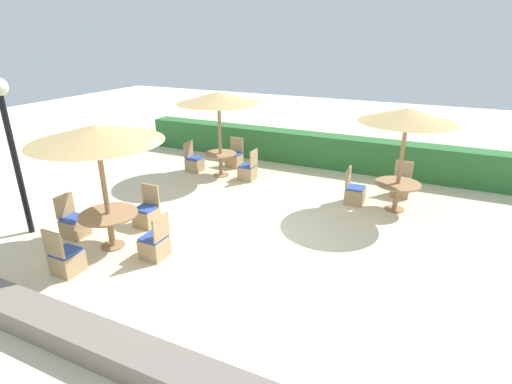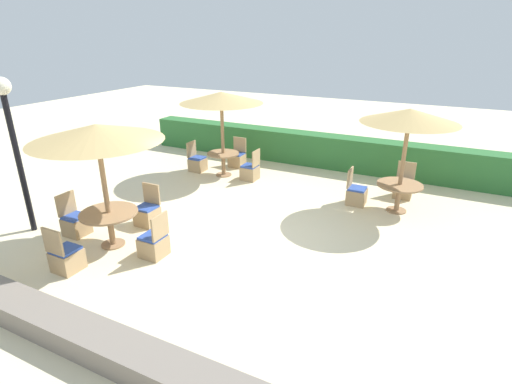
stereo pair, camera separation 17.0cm
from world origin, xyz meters
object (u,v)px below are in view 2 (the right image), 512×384
at_px(lamp_post, 10,126).
at_px(patio_chair_front_left_west, 76,223).
at_px(patio_chair_front_left_east, 154,244).
at_px(patio_chair_back_left_west, 197,163).
at_px(parasol_back_right, 410,116).
at_px(round_table_back_right, 399,190).
at_px(parasol_front_left, 97,133).
at_px(patio_chair_front_left_north, 148,214).
at_px(parasol_back_left, 221,98).
at_px(patio_chair_back_left_east, 250,171).
at_px(patio_chair_front_left_south, 66,258).
at_px(patio_chair_back_left_north, 237,159).
at_px(round_table_front_left, 109,219).
at_px(patio_chair_back_right_north, 403,188).
at_px(patio_chair_back_right_west, 356,194).
at_px(round_table_back_left, 223,158).

bearing_deg(lamp_post, patio_chair_front_left_west, 15.11).
height_order(patio_chair_front_left_east, patio_chair_back_left_west, same).
relative_size(lamp_post, parasol_back_right, 1.32).
relative_size(round_table_back_right, parasol_front_left, 0.43).
bearing_deg(patio_chair_front_left_north, patio_chair_back_left_west, -72.57).
distance_m(patio_chair_front_left_west, patio_chair_back_left_west, 4.78).
bearing_deg(round_table_back_right, patio_chair_front_left_west, -144.18).
height_order(patio_chair_front_left_north, patio_chair_back_left_west, same).
xyz_separation_m(parasol_back_left, patio_chair_back_left_east, (0.92, 0.02, -2.09)).
bearing_deg(patio_chair_front_left_south, patio_chair_front_left_east, 45.49).
height_order(parasol_back_left, patio_chair_back_left_north, parasol_back_left).
bearing_deg(round_table_front_left, patio_chair_front_left_west, 179.78).
distance_m(round_table_back_right, patio_chair_front_left_north, 6.01).
relative_size(patio_chair_front_left_south, parasol_back_left, 0.37).
xyz_separation_m(patio_chair_back_right_north, patio_chair_back_left_north, (-5.26, 0.34, 0.00)).
height_order(patio_chair_back_right_west, patio_chair_front_left_south, same).
relative_size(patio_chair_front_left_south, patio_chair_back_left_north, 1.00).
bearing_deg(parasol_front_left, parasol_back_left, 92.09).
relative_size(patio_chair_back_right_north, parasol_front_left, 0.37).
bearing_deg(patio_chair_back_right_west, round_table_back_left, -95.51).
xyz_separation_m(patio_chair_front_left_south, patio_chair_back_left_north, (-0.19, 6.84, 0.00)).
bearing_deg(lamp_post, patio_chair_back_left_west, 79.37).
xyz_separation_m(round_table_back_right, patio_chair_front_left_east, (-3.95, -4.35, -0.30)).
height_order(parasol_front_left, round_table_front_left, parasol_front_left).
xyz_separation_m(patio_chair_back_right_west, parasol_back_left, (-4.18, 0.40, 2.09)).
bearing_deg(patio_chair_back_right_north, lamp_post, 38.61).
bearing_deg(patio_chair_front_left_east, patio_chair_front_left_south, 135.49).
relative_size(patio_chair_front_left_south, round_table_back_left, 0.96).
bearing_deg(parasol_front_left, patio_chair_back_left_west, 103.51).
relative_size(patio_chair_front_left_north, round_table_back_left, 0.96).
distance_m(parasol_front_left, parasol_back_left, 4.79).
bearing_deg(parasol_back_left, parasol_back_right, -4.31).
distance_m(parasol_back_right, patio_chair_back_left_west, 6.53).
relative_size(round_table_back_right, patio_chair_front_left_north, 1.17).
bearing_deg(parasol_front_left, lamp_post, -172.50).
distance_m(parasol_front_left, patio_chair_front_left_north, 2.37).
bearing_deg(lamp_post, patio_chair_back_left_east, 60.80).
relative_size(parasol_front_left, patio_chair_back_left_east, 2.73).
bearing_deg(parasol_back_left, round_table_back_right, -4.31).
distance_m(round_table_back_right, parasol_back_left, 5.51).
bearing_deg(parasol_back_left, patio_chair_front_left_west, -100.49).
xyz_separation_m(patio_chair_back_right_north, parasol_front_left, (-5.03, -5.41, 2.10)).
height_order(patio_chair_back_right_west, patio_chair_front_left_west, same).
relative_size(patio_chair_back_right_north, patio_chair_back_left_east, 1.00).
relative_size(patio_chair_front_left_west, parasol_back_left, 0.37).
bearing_deg(patio_chair_back_right_north, patio_chair_front_left_north, 40.76).
bearing_deg(patio_chair_back_right_west, parasol_back_right, 90.66).
distance_m(patio_chair_front_left_north, patio_chair_back_left_east, 3.79).
bearing_deg(patio_chair_front_left_west, patio_chair_back_left_west, -178.92).
bearing_deg(patio_chair_back_left_east, parasol_back_left, 91.42).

